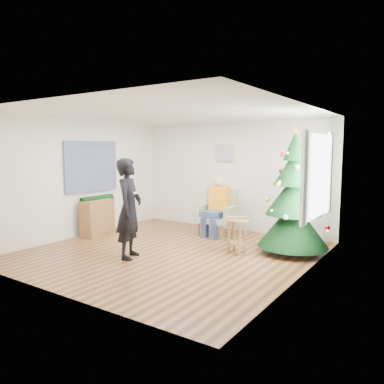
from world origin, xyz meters
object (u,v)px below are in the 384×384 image
Objects in this scene: christmas_tree at (294,197)px; console at (98,217)px; stool at (237,236)px; armchair at (217,219)px; standing_man at (129,209)px.

console is at bearing -167.58° from christmas_tree.
console is at bearing -174.95° from stool.
armchair is 2.49m from standing_man.
armchair is (-1.05, 1.10, 0.04)m from stool.
stool is 0.37× the size of standing_man.
stool is (-0.85, -0.64, -0.73)m from christmas_tree.
standing_man is (-2.33, -1.94, -0.17)m from christmas_tree.
armchair is at bearing -32.99° from standing_man.
standing_man is at bearing -105.94° from armchair.
christmas_tree is 2.08m from armchair.
armchair is (-1.90, 0.46, -0.69)m from christmas_tree.
standing_man reaches higher than console.
stool is at bearing -9.55° from console.
armchair is 2.75m from console.
console reaches higher than stool.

